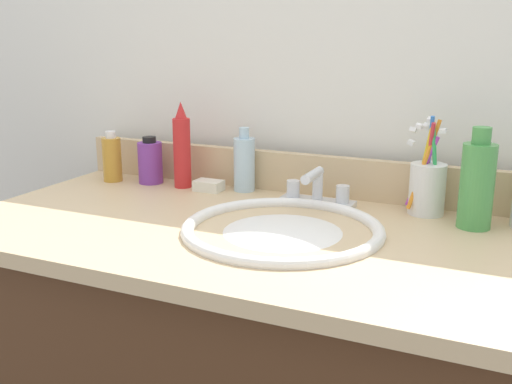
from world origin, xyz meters
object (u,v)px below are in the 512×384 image
(bottle_toner_green, at_px, (477,184))
(cup_white_ceramic, at_px, (427,185))
(bottle_cream_purple, at_px, (150,162))
(soap_bar, at_px, (209,186))
(bottle_oil_amber, at_px, (112,159))
(faucet, at_px, (317,193))
(bottle_gel_clear, at_px, (244,163))
(bottle_spray_red, at_px, (182,149))

(bottle_toner_green, height_order, cup_white_ceramic, cup_white_ceramic)
(bottle_cream_purple, height_order, soap_bar, bottle_cream_purple)
(cup_white_ceramic, bearing_deg, bottle_oil_amber, -177.44)
(faucet, distance_m, bottle_toner_green, 0.32)
(faucet, relative_size, bottle_cream_purple, 1.41)
(bottle_cream_purple, xyz_separation_m, bottle_gel_clear, (0.24, 0.03, 0.01))
(bottle_cream_purple, bearing_deg, bottle_gel_clear, 6.44)
(bottle_toner_green, bearing_deg, bottle_gel_clear, 172.31)
(faucet, distance_m, cup_white_ceramic, 0.22)
(bottle_spray_red, bearing_deg, bottle_cream_purple, 178.12)
(bottle_cream_purple, height_order, cup_white_ceramic, cup_white_ceramic)
(bottle_spray_red, distance_m, bottle_oil_amber, 0.19)
(bottle_toner_green, bearing_deg, soap_bar, 176.77)
(bottle_oil_amber, bearing_deg, cup_white_ceramic, 2.56)
(bottle_oil_amber, bearing_deg, faucet, -0.27)
(cup_white_ceramic, distance_m, soap_bar, 0.49)
(bottle_oil_amber, relative_size, cup_white_ceramic, 0.62)
(bottle_oil_amber, distance_m, soap_bar, 0.26)
(faucet, relative_size, bottle_toner_green, 0.84)
(bottle_cream_purple, distance_m, cup_white_ceramic, 0.65)
(bottle_spray_red, distance_m, bottle_cream_purple, 0.10)
(bottle_toner_green, distance_m, soap_bar, 0.59)
(bottle_cream_purple, bearing_deg, cup_white_ceramic, 1.00)
(faucet, height_order, soap_bar, faucet)
(faucet, height_order, bottle_gel_clear, bottle_gel_clear)
(bottle_spray_red, xyz_separation_m, bottle_oil_amber, (-0.19, -0.02, -0.04))
(bottle_oil_amber, bearing_deg, bottle_spray_red, 5.73)
(bottle_toner_green, xyz_separation_m, bottle_gel_clear, (-0.51, 0.07, -0.02))
(bottle_oil_amber, distance_m, bottle_toner_green, 0.85)
(bottle_spray_red, relative_size, bottle_cream_purple, 1.78)
(bottle_spray_red, xyz_separation_m, cup_white_ceramic, (0.56, 0.01, -0.03))
(bottle_spray_red, relative_size, soap_bar, 3.15)
(bottle_oil_amber, height_order, bottle_gel_clear, bottle_gel_clear)
(bottle_cream_purple, height_order, bottle_oil_amber, bottle_oil_amber)
(faucet, xyz_separation_m, bottle_gel_clear, (-0.19, 0.05, 0.04))
(bottle_toner_green, bearing_deg, bottle_oil_amber, 178.66)
(bottle_oil_amber, bearing_deg, bottle_toner_green, -1.34)
(soap_bar, bearing_deg, bottle_oil_amber, -177.10)
(faucet, bearing_deg, soap_bar, 176.63)
(bottle_oil_amber, relative_size, bottle_gel_clear, 0.84)
(bottle_spray_red, xyz_separation_m, bottle_toner_green, (0.66, -0.04, -0.01))
(bottle_toner_green, relative_size, soap_bar, 2.97)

